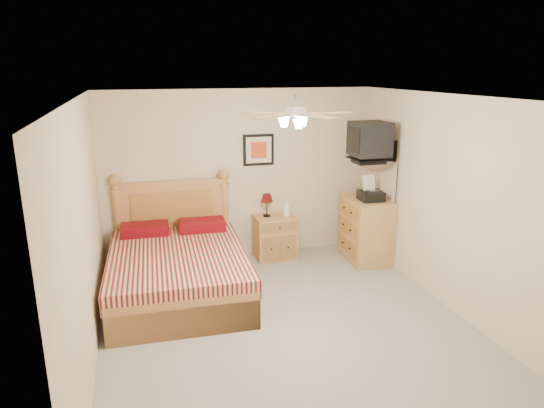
{
  "coord_description": "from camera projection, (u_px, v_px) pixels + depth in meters",
  "views": [
    {
      "loc": [
        -1.5,
        -4.59,
        2.78
      ],
      "look_at": [
        0.09,
        0.9,
        1.17
      ],
      "focal_mm": 32.0,
      "sensor_mm": 36.0,
      "label": 1
    }
  ],
  "objects": [
    {
      "name": "framed_picture",
      "position": [
        258.0,
        150.0,
        7.09
      ],
      "size": [
        0.46,
        0.04,
        0.46
      ],
      "primitive_type": "cube",
      "color": "black",
      "rests_on": "wall_back"
    },
    {
      "name": "table_lamp",
      "position": [
        267.0,
        205.0,
        7.16
      ],
      "size": [
        0.22,
        0.22,
        0.35
      ],
      "primitive_type": null,
      "rotation": [
        0.0,
        0.0,
        -0.17
      ],
      "color": "#560F0F",
      "rests_on": "nightstand"
    },
    {
      "name": "lotion_bottle",
      "position": [
        287.0,
        208.0,
        7.17
      ],
      "size": [
        0.13,
        0.13,
        0.25
      ],
      "primitive_type": "imported",
      "rotation": [
        0.0,
        0.0,
        -0.41
      ],
      "color": "white",
      "rests_on": "nightstand"
    },
    {
      "name": "ceiling_fan",
      "position": [
        295.0,
        114.0,
        4.57
      ],
      "size": [
        1.14,
        1.14,
        0.28
      ],
      "primitive_type": null,
      "color": "silver",
      "rests_on": "ceiling"
    },
    {
      "name": "nightstand",
      "position": [
        275.0,
        237.0,
        7.29
      ],
      "size": [
        0.61,
        0.46,
        0.65
      ],
      "primitive_type": "cube",
      "rotation": [
        0.0,
        0.0,
        0.01
      ],
      "color": "#B97141",
      "rests_on": "ground"
    },
    {
      "name": "wall_front",
      "position": [
        400.0,
        326.0,
        2.98
      ],
      "size": [
        4.0,
        0.04,
        2.5
      ],
      "primitive_type": "cube",
      "color": "beige",
      "rests_on": "ground"
    },
    {
      "name": "wall_right",
      "position": [
        452.0,
        205.0,
        5.6
      ],
      "size": [
        0.04,
        4.5,
        2.5
      ],
      "primitive_type": "cube",
      "color": "beige",
      "rests_on": "ground"
    },
    {
      "name": "floor",
      "position": [
        287.0,
        326.0,
        5.4
      ],
      "size": [
        4.5,
        4.5,
        0.0
      ],
      "primitive_type": "plane",
      "color": "gray",
      "rests_on": "ground"
    },
    {
      "name": "ceiling",
      "position": [
        289.0,
        98.0,
        4.72
      ],
      "size": [
        4.0,
        4.5,
        0.04
      ],
      "primitive_type": "cube",
      "color": "white",
      "rests_on": "ground"
    },
    {
      "name": "bed",
      "position": [
        177.0,
        244.0,
        5.96
      ],
      "size": [
        1.72,
        2.21,
        1.39
      ],
      "primitive_type": null,
      "rotation": [
        0.0,
        0.0,
        -0.04
      ],
      "color": "#C07A46",
      "rests_on": "ground"
    },
    {
      "name": "fax_machine",
      "position": [
        371.0,
        189.0,
        6.86
      ],
      "size": [
        0.34,
        0.36,
        0.34
      ],
      "primitive_type": null,
      "rotation": [
        0.0,
        0.0,
        -0.06
      ],
      "color": "black",
      "rests_on": "dresser"
    },
    {
      "name": "magazine_lower",
      "position": [
        359.0,
        193.0,
        7.29
      ],
      "size": [
        0.2,
        0.25,
        0.02
      ],
      "primitive_type": "imported",
      "rotation": [
        0.0,
        0.0,
        0.1
      ],
      "color": "#C5B59A",
      "rests_on": "dresser"
    },
    {
      "name": "magazine_upper",
      "position": [
        359.0,
        191.0,
        7.31
      ],
      "size": [
        0.28,
        0.32,
        0.02
      ],
      "primitive_type": "imported",
      "rotation": [
        0.0,
        0.0,
        0.34
      ],
      "color": "gray",
      "rests_on": "magazine_lower"
    },
    {
      "name": "wall_tv",
      "position": [
        380.0,
        141.0,
        6.62
      ],
      "size": [
        0.56,
        0.46,
        0.58
      ],
      "primitive_type": null,
      "color": "black",
      "rests_on": "wall_right"
    },
    {
      "name": "wall_back",
      "position": [
        241.0,
        175.0,
        7.14
      ],
      "size": [
        4.0,
        0.04,
        2.5
      ],
      "primitive_type": "cube",
      "color": "beige",
      "rests_on": "ground"
    },
    {
      "name": "wall_left",
      "position": [
        84.0,
        238.0,
        4.52
      ],
      "size": [
        0.04,
        4.5,
        2.5
      ],
      "primitive_type": "cube",
      "color": "beige",
      "rests_on": "ground"
    },
    {
      "name": "dresser",
      "position": [
        366.0,
        229.0,
        7.17
      ],
      "size": [
        0.6,
        0.84,
        0.96
      ],
      "primitive_type": "cube",
      "rotation": [
        0.0,
        0.0,
        -0.05
      ],
      "color": "#A46F3C",
      "rests_on": "ground"
    }
  ]
}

